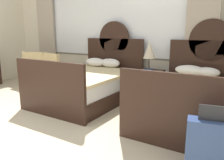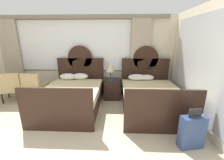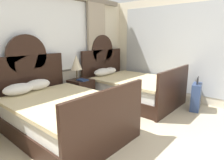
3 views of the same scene
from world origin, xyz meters
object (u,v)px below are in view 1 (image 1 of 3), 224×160
(book_on_nightstand, at_px, (147,70))
(nightstand_between_beds, at_px, (150,85))
(table_lamp_on_nightstand, at_px, (149,50))
(bed_near_window, at_px, (89,84))
(bed_near_mirror, at_px, (195,100))
(armchair_by_window_left, at_px, (57,70))
(armchair_by_window_centre, at_px, (37,68))
(suitcase_on_floor, at_px, (208,149))

(book_on_nightstand, bearing_deg, nightstand_between_beds, 72.78)
(table_lamp_on_nightstand, distance_m, book_on_nightstand, 0.44)
(bed_near_window, height_order, book_on_nightstand, bed_near_window)
(bed_near_mirror, xyz_separation_m, book_on_nightstand, (-1.14, 0.63, 0.31))
(nightstand_between_beds, bearing_deg, armchair_by_window_left, -171.55)
(armchair_by_window_centre, bearing_deg, suitcase_on_floor, -21.73)
(bed_near_window, bearing_deg, bed_near_mirror, -0.07)
(bed_near_window, xyz_separation_m, nightstand_between_beds, (1.11, 0.73, -0.04))
(bed_near_window, xyz_separation_m, book_on_nightstand, (1.08, 0.63, 0.31))
(table_lamp_on_nightstand, bearing_deg, book_on_nightstand, -78.00)
(book_on_nightstand, bearing_deg, bed_near_window, -149.85)
(bed_near_window, xyz_separation_m, armchair_by_window_left, (-1.31, 0.37, 0.13))
(nightstand_between_beds, height_order, table_lamp_on_nightstand, table_lamp_on_nightstand)
(bed_near_mirror, relative_size, table_lamp_on_nightstand, 3.68)
(bed_near_mirror, distance_m, armchair_by_window_left, 3.55)
(table_lamp_on_nightstand, relative_size, armchair_by_window_centre, 0.64)
(bed_near_window, xyz_separation_m, armchair_by_window_centre, (-2.07, 0.37, 0.13))
(bed_near_window, height_order, bed_near_mirror, same)
(bed_near_mirror, xyz_separation_m, armchair_by_window_centre, (-4.29, 0.37, 0.13))
(bed_near_mirror, height_order, table_lamp_on_nightstand, bed_near_mirror)
(suitcase_on_floor, bearing_deg, armchair_by_window_centre, 158.27)
(armchair_by_window_left, height_order, armchair_by_window_centre, same)
(nightstand_between_beds, xyz_separation_m, armchair_by_window_left, (-2.43, -0.36, 0.16))
(bed_near_mirror, xyz_separation_m, table_lamp_on_nightstand, (-1.17, 0.79, 0.71))
(book_on_nightstand, height_order, armchair_by_window_left, armchair_by_window_left)
(armchair_by_window_centre, bearing_deg, bed_near_window, -10.17)
(suitcase_on_floor, bearing_deg, bed_near_mirror, 106.25)
(bed_near_window, relative_size, bed_near_mirror, 1.00)
(nightstand_between_beds, relative_size, table_lamp_on_nightstand, 1.09)
(armchair_by_window_left, relative_size, armchair_by_window_centre, 1.00)
(armchair_by_window_centre, distance_m, suitcase_on_floor, 5.10)
(bed_near_window, height_order, armchair_by_window_centre, bed_near_window)
(nightstand_between_beds, relative_size, armchair_by_window_left, 0.70)
(armchair_by_window_left, bearing_deg, suitcase_on_floor, -25.37)
(table_lamp_on_nightstand, relative_size, book_on_nightstand, 2.34)
(bed_near_window, height_order, nightstand_between_beds, bed_near_window)
(nightstand_between_beds, height_order, armchair_by_window_left, armchair_by_window_left)
(bed_near_window, bearing_deg, armchair_by_window_centre, 169.83)
(book_on_nightstand, bearing_deg, suitcase_on_floor, -53.69)
(table_lamp_on_nightstand, bearing_deg, armchair_by_window_left, -170.00)
(book_on_nightstand, distance_m, suitcase_on_floor, 2.68)
(nightstand_between_beds, bearing_deg, armchair_by_window_centre, -173.62)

